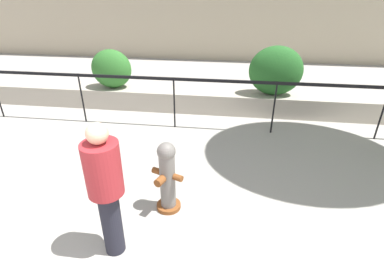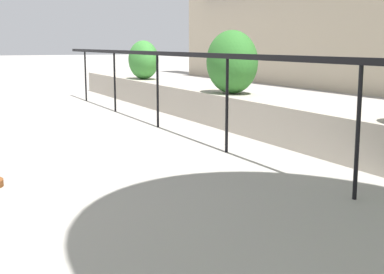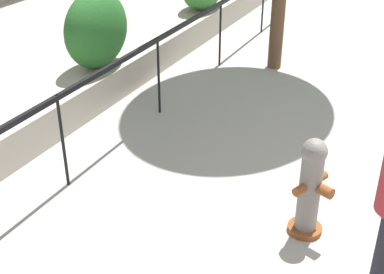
% 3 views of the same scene
% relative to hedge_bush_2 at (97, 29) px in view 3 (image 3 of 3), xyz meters
% --- Properties ---
extents(fence_railing_segment, '(15.00, 0.05, 1.15)m').
position_rel_hedge_bush_2_xyz_m(fence_railing_segment, '(-2.24, -1.10, -0.06)').
color(fence_railing_segment, black).
rests_on(fence_railing_segment, ground).
extents(hedge_bush_2, '(1.26, 0.70, 1.16)m').
position_rel_hedge_bush_2_xyz_m(hedge_bush_2, '(0.00, 0.00, 0.00)').
color(hedge_bush_2, '#235B23').
rests_on(hedge_bush_2, planter_wall_low).
extents(fire_hydrant, '(0.47, 0.48, 1.08)m').
position_rel_hedge_bush_2_xyz_m(fire_hydrant, '(-1.82, -3.82, -0.53)').
color(fire_hydrant, brown).
rests_on(fire_hydrant, ground).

